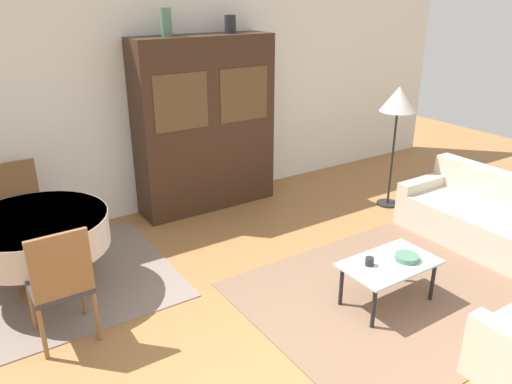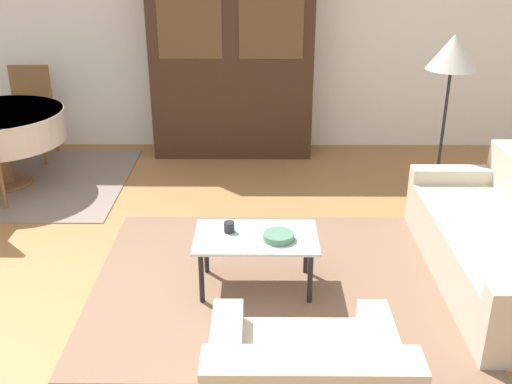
{
  "view_description": "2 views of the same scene",
  "coord_description": "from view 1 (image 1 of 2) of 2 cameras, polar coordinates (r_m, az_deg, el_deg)",
  "views": [
    {
      "loc": [
        -2.05,
        -2.03,
        2.62
      ],
      "look_at": [
        0.2,
        1.4,
        0.95
      ],
      "focal_mm": 35.0,
      "sensor_mm": 36.0,
      "label": 1
    },
    {
      "loc": [
        1.03,
        -3.17,
        2.37
      ],
      "look_at": [
        1.0,
        0.5,
        0.75
      ],
      "focal_mm": 42.0,
      "sensor_mm": 36.0,
      "label": 2
    }
  ],
  "objects": [
    {
      "name": "ground_plane",
      "position": [
        3.9,
        9.46,
        -20.45
      ],
      "size": [
        14.0,
        14.0,
        0.0
      ],
      "primitive_type": "plane",
      "color": "#9E6B3D"
    },
    {
      "name": "wall_back",
      "position": [
        6.16,
        -13.24,
        9.65
      ],
      "size": [
        10.0,
        0.06,
        2.7
      ],
      "color": "white",
      "rests_on": "ground_plane"
    },
    {
      "name": "area_rug",
      "position": [
        4.87,
        15.26,
        -11.2
      ],
      "size": [
        2.63,
        2.14,
        0.01
      ],
      "color": "brown",
      "rests_on": "ground_plane"
    },
    {
      "name": "dining_rug",
      "position": [
        5.2,
        -23.37,
        -10.1
      ],
      "size": [
        2.42,
        1.87,
        0.01
      ],
      "color": "gray",
      "rests_on": "ground_plane"
    },
    {
      "name": "couch",
      "position": [
        6.0,
        25.77,
        -3.28
      ],
      "size": [
        0.85,
        2.0,
        0.75
      ],
      "rotation": [
        0.0,
        0.0,
        1.57
      ],
      "color": "beige",
      "rests_on": "ground_plane"
    },
    {
      "name": "coffee_table",
      "position": [
        4.56,
        14.98,
        -8.28
      ],
      "size": [
        0.86,
        0.51,
        0.41
      ],
      "color": "black",
      "rests_on": "area_rug"
    },
    {
      "name": "display_cabinet",
      "position": [
        6.24,
        -5.81,
        7.64
      ],
      "size": [
        1.74,
        0.49,
        2.14
      ],
      "color": "#382316",
      "rests_on": "ground_plane"
    },
    {
      "name": "dining_table",
      "position": [
        4.87,
        -23.8,
        -4.31
      ],
      "size": [
        1.26,
        1.26,
        0.75
      ],
      "color": "brown",
      "rests_on": "dining_rug"
    },
    {
      "name": "dining_chair_near",
      "position": [
        4.13,
        -21.43,
        -9.43
      ],
      "size": [
        0.44,
        0.44,
        0.99
      ],
      "color": "brown",
      "rests_on": "dining_rug"
    },
    {
      "name": "dining_chair_far",
      "position": [
        5.67,
        -25.37,
        -1.38
      ],
      "size": [
        0.44,
        0.44,
        0.99
      ],
      "rotation": [
        0.0,
        0.0,
        3.14
      ],
      "color": "brown",
      "rests_on": "dining_rug"
    },
    {
      "name": "floor_lamp",
      "position": [
        6.39,
        15.95,
        9.72
      ],
      "size": [
        0.44,
        0.44,
        1.54
      ],
      "color": "black",
      "rests_on": "ground_plane"
    },
    {
      "name": "cup",
      "position": [
        4.43,
        12.84,
        -7.75
      ],
      "size": [
        0.08,
        0.08,
        0.08
      ],
      "color": "#232328",
      "rests_on": "coffee_table"
    },
    {
      "name": "bowl",
      "position": [
        4.6,
        16.85,
        -7.17
      ],
      "size": [
        0.21,
        0.21,
        0.05
      ],
      "color": "#4C7A60",
      "rests_on": "coffee_table"
    },
    {
      "name": "vase_tall",
      "position": [
        5.87,
        -10.26,
        18.58
      ],
      "size": [
        0.12,
        0.12,
        0.31
      ],
      "color": "#4C7A60",
      "rests_on": "display_cabinet"
    },
    {
      "name": "vase_short",
      "position": [
        6.25,
        -2.97,
        18.62
      ],
      "size": [
        0.14,
        0.14,
        0.21
      ],
      "color": "#232328",
      "rests_on": "display_cabinet"
    }
  ]
}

